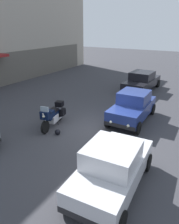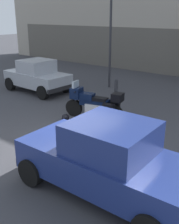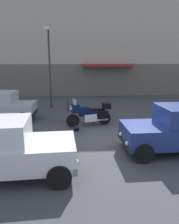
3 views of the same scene
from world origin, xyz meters
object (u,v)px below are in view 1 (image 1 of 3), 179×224
helmet (58,132)px  car_sedan_far (142,81)px  car_wagon_end (133,106)px  car_hatchback_near (113,167)px  motorcycle (53,115)px

helmet → car_sedan_far: bearing=-6.5°
helmet → car_wagon_end: size_ratio=0.07×
car_hatchback_near → car_sedan_far: car_hatchback_near is taller
motorcycle → car_sedan_far: (8.89, -1.92, 0.16)m
car_wagon_end → motorcycle: bearing=-50.4°
car_sedan_far → car_wagon_end: 6.20m
car_wagon_end → car_hatchback_near: bearing=12.5°
motorcycle → helmet: 1.17m
car_wagon_end → helmet: bearing=-36.4°
motorcycle → car_hatchback_near: (-2.71, -4.67, 0.19)m
car_hatchback_near → motorcycle: bearing=56.9°
helmet → car_hatchback_near: size_ratio=0.07×
helmet → motorcycle: bearing=50.4°
car_hatchback_near → car_wagon_end: bearing=10.6°
helmet → car_hatchback_near: 4.40m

